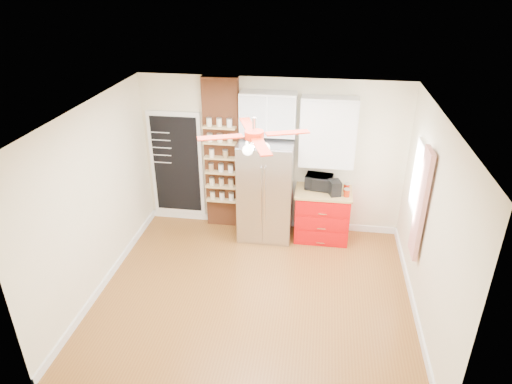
# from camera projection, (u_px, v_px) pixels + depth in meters

# --- Properties ---
(floor) EXTENTS (4.50, 4.50, 0.00)m
(floor) POSITION_uv_depth(u_px,v_px,m) (255.00, 293.00, 6.66)
(floor) COLOR brown
(floor) RESTS_ON ground
(ceiling) EXTENTS (4.50, 4.50, 0.00)m
(ceiling) POSITION_uv_depth(u_px,v_px,m) (254.00, 113.00, 5.45)
(ceiling) COLOR white
(ceiling) RESTS_ON wall_back
(wall_back) EXTENTS (4.50, 0.02, 2.70)m
(wall_back) POSITION_uv_depth(u_px,v_px,m) (272.00, 156.00, 7.82)
(wall_back) COLOR beige
(wall_back) RESTS_ON floor
(wall_front) EXTENTS (4.50, 0.02, 2.70)m
(wall_front) POSITION_uv_depth(u_px,v_px,m) (223.00, 315.00, 4.28)
(wall_front) COLOR beige
(wall_front) RESTS_ON floor
(wall_left) EXTENTS (0.02, 4.00, 2.70)m
(wall_left) POSITION_uv_depth(u_px,v_px,m) (95.00, 201.00, 6.35)
(wall_left) COLOR beige
(wall_left) RESTS_ON floor
(wall_right) EXTENTS (0.02, 4.00, 2.70)m
(wall_right) POSITION_uv_depth(u_px,v_px,m) (430.00, 225.00, 5.76)
(wall_right) COLOR beige
(wall_right) RESTS_ON floor
(chalkboard) EXTENTS (0.95, 0.05, 1.95)m
(chalkboard) POSITION_uv_depth(u_px,v_px,m) (177.00, 165.00, 8.12)
(chalkboard) COLOR white
(chalkboard) RESTS_ON wall_back
(brick_pillar) EXTENTS (0.60, 0.16, 2.70)m
(brick_pillar) POSITION_uv_depth(u_px,v_px,m) (222.00, 155.00, 7.86)
(brick_pillar) COLOR brown
(brick_pillar) RESTS_ON floor
(fridge) EXTENTS (0.90, 0.70, 1.75)m
(fridge) POSITION_uv_depth(u_px,v_px,m) (266.00, 190.00, 7.71)
(fridge) COLOR #BABABF
(fridge) RESTS_ON floor
(upper_glass_cabinet) EXTENTS (0.90, 0.35, 0.70)m
(upper_glass_cabinet) POSITION_uv_depth(u_px,v_px,m) (268.00, 114.00, 7.32)
(upper_glass_cabinet) COLOR white
(upper_glass_cabinet) RESTS_ON wall_back
(red_cabinet) EXTENTS (0.94, 0.64, 0.90)m
(red_cabinet) POSITION_uv_depth(u_px,v_px,m) (322.00, 215.00, 7.82)
(red_cabinet) COLOR #C70608
(red_cabinet) RESTS_ON floor
(upper_shelf_unit) EXTENTS (0.90, 0.30, 1.15)m
(upper_shelf_unit) POSITION_uv_depth(u_px,v_px,m) (328.00, 132.00, 7.33)
(upper_shelf_unit) COLOR white
(upper_shelf_unit) RESTS_ON wall_back
(window) EXTENTS (0.04, 0.75, 1.05)m
(window) POSITION_uv_depth(u_px,v_px,m) (419.00, 180.00, 6.47)
(window) COLOR white
(window) RESTS_ON wall_right
(curtain) EXTENTS (0.06, 0.40, 1.55)m
(curtain) POSITION_uv_depth(u_px,v_px,m) (421.00, 204.00, 6.03)
(curtain) COLOR red
(curtain) RESTS_ON wall_right
(ceiling_fan) EXTENTS (1.40, 1.40, 0.44)m
(ceiling_fan) POSITION_uv_depth(u_px,v_px,m) (254.00, 135.00, 5.57)
(ceiling_fan) COLOR silver
(ceiling_fan) RESTS_ON ceiling
(toaster_oven) EXTENTS (0.48, 0.36, 0.25)m
(toaster_oven) POSITION_uv_depth(u_px,v_px,m) (319.00, 182.00, 7.66)
(toaster_oven) COLOR black
(toaster_oven) RESTS_ON red_cabinet
(coffee_maker) EXTENTS (0.23, 0.26, 0.25)m
(coffee_maker) POSITION_uv_depth(u_px,v_px,m) (335.00, 188.00, 7.45)
(coffee_maker) COLOR black
(coffee_maker) RESTS_ON red_cabinet
(canister_left) EXTENTS (0.11, 0.11, 0.12)m
(canister_left) POSITION_uv_depth(u_px,v_px,m) (347.00, 193.00, 7.42)
(canister_left) COLOR #A72609
(canister_left) RESTS_ON red_cabinet
(canister_right) EXTENTS (0.13, 0.13, 0.14)m
(canister_right) POSITION_uv_depth(u_px,v_px,m) (346.00, 188.00, 7.58)
(canister_right) COLOR #A81909
(canister_right) RESTS_ON red_cabinet
(pantry_jar_oats) EXTENTS (0.11, 0.11, 0.14)m
(pantry_jar_oats) POSITION_uv_depth(u_px,v_px,m) (212.00, 153.00, 7.69)
(pantry_jar_oats) COLOR beige
(pantry_jar_oats) RESTS_ON brick_pillar
(pantry_jar_beans) EXTENTS (0.11, 0.11, 0.12)m
(pantry_jar_beans) POSITION_uv_depth(u_px,v_px,m) (225.00, 154.00, 7.68)
(pantry_jar_beans) COLOR olive
(pantry_jar_beans) RESTS_ON brick_pillar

